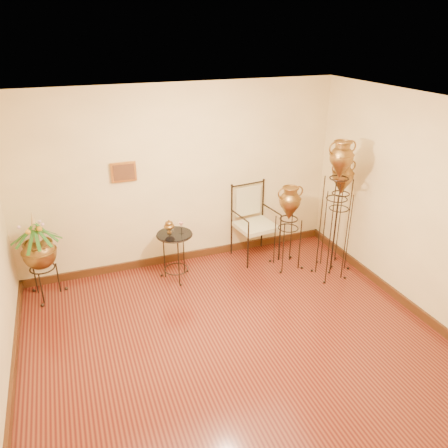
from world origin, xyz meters
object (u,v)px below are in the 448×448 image
object	(u,v)px
amphora_mid	(338,215)
armchair	(256,223)
amphora_tall	(335,210)
side_table	(175,255)
planter_urn	(39,250)

from	to	relation	value
amphora_mid	armchair	distance (m)	1.29
amphora_tall	amphora_mid	distance (m)	0.36
amphora_tall	amphora_mid	size ratio (longest dim) A/B	1.21
amphora_mid	side_table	world-z (taller)	amphora_mid
planter_urn	armchair	distance (m)	3.24
armchair	planter_urn	bearing A→B (deg)	173.69
amphora_mid	amphora_tall	bearing A→B (deg)	-135.23
planter_urn	side_table	distance (m)	1.89
amphora_tall	amphora_mid	world-z (taller)	amphora_tall
planter_urn	side_table	bearing A→B (deg)	-5.46
amphora_tall	amphora_mid	xyz separation A→B (m)	(0.22, 0.21, -0.20)
amphora_tall	planter_urn	xyz separation A→B (m)	(-4.06, 0.92, -0.35)
side_table	planter_urn	bearing A→B (deg)	174.54
amphora_mid	planter_urn	size ratio (longest dim) A/B	1.33
side_table	armchair	bearing A→B (deg)	7.90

